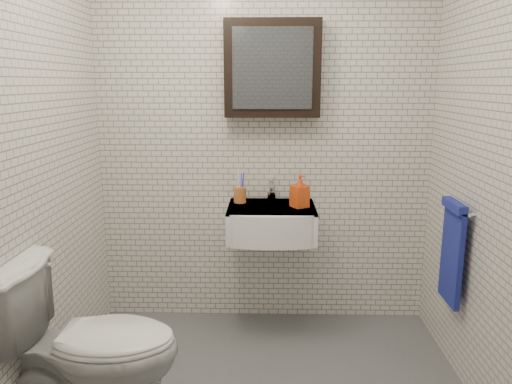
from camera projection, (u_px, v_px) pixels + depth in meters
The scene contains 8 objects.
room_shell at pixel (262, 116), 2.27m from camera, with size 2.22×2.02×2.51m.
washbasin at pixel (272, 222), 3.13m from camera, with size 0.55×0.50×0.20m.
faucet at pixel (272, 191), 3.29m from camera, with size 0.06×0.20×0.15m.
mirror_cabinet at pixel (272, 69), 3.12m from camera, with size 0.60×0.15×0.60m.
towel_rail at pixel (452, 248), 2.74m from camera, with size 0.09×0.30×0.58m.
toothbrush_cup at pixel (240, 194), 3.24m from camera, with size 0.10×0.10×0.22m.
soap_bottle at pixel (300, 191), 3.11m from camera, with size 0.09×0.10×0.21m, color orange.
toilet at pixel (88, 347), 2.30m from camera, with size 0.47×0.83×0.85m, color white.
Camera 1 is at (0.03, -2.29, 1.62)m, focal length 35.00 mm.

